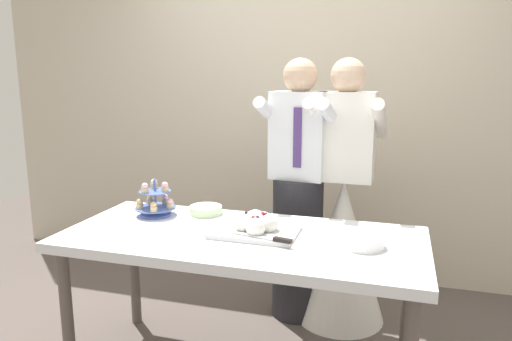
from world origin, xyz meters
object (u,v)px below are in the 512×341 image
main_cake_tray (256,226)px  person_bride (342,232)px  cupcake_stand (155,202)px  person_groom (298,205)px  dessert_table (242,249)px  plate_stack (362,241)px  round_cake (206,211)px

main_cake_tray → person_bride: (0.35, 0.72, -0.23)m
cupcake_stand → person_groom: size_ratio=0.14×
dessert_table → cupcake_stand: cupcake_stand is taller
plate_stack → person_groom: size_ratio=0.12×
dessert_table → plate_stack: plate_stack is taller
person_groom → dessert_table: bearing=-100.7°
dessert_table → person_bride: 0.87m
main_cake_tray → person_bride: 0.84m
cupcake_stand → plate_stack: size_ratio=1.12×
person_groom → person_bride: size_ratio=1.00×
person_groom → person_bride: (0.28, 0.03, -0.16)m
dessert_table → round_cake: (-0.30, 0.25, 0.10)m
dessert_table → round_cake: 0.40m
dessert_table → plate_stack: size_ratio=8.78×
dessert_table → person_groom: bearing=79.3°
cupcake_stand → person_groom: person_groom is taller
main_cake_tray → person_bride: person_bride is taller
person_bride → main_cake_tray: bearing=-115.9°
cupcake_stand → round_cake: size_ratio=0.96×
person_bride → plate_stack: bearing=-77.1°
plate_stack → person_groom: bearing=122.1°
person_groom → person_bride: same height
cupcake_stand → main_cake_tray: 0.66m
main_cake_tray → round_cake: size_ratio=1.81×
person_bride → person_groom: bearing=-174.1°
plate_stack → person_bride: bearing=102.9°
round_cake → person_bride: bearing=35.3°
cupcake_stand → person_groom: bearing=37.8°
cupcake_stand → main_cake_tray: cupcake_stand is taller
cupcake_stand → main_cake_tray: (0.64, -0.15, -0.04)m
person_bride → cupcake_stand: bearing=-149.7°
person_groom → person_bride: bearing=5.9°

